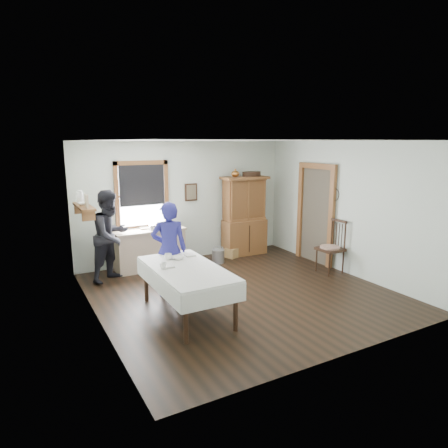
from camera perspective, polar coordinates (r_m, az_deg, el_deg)
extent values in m
cube|color=black|center=(7.34, 2.43, -9.70)|extent=(5.00, 5.00, 0.01)
cube|color=silver|center=(6.84, 2.63, 11.79)|extent=(5.00, 5.00, 0.01)
cube|color=silver|center=(9.16, -5.65, 3.27)|extent=(5.00, 0.01, 2.70)
cube|color=silver|center=(5.06, 17.46, -4.11)|extent=(5.00, 0.01, 2.70)
cube|color=silver|center=(6.08, -18.05, -1.55)|extent=(0.01, 5.00, 2.70)
cube|color=silver|center=(8.52, 17.05, 2.18)|extent=(0.01, 5.00, 2.70)
cube|color=white|center=(8.78, -11.65, 4.04)|extent=(1.00, 0.02, 1.30)
cube|color=brown|center=(8.69, -11.79, 8.57)|extent=(1.18, 0.06, 0.09)
cube|color=brown|center=(8.87, -11.42, -0.43)|extent=(1.18, 0.06, 0.09)
cube|color=brown|center=(8.61, -15.07, 3.73)|extent=(0.09, 0.06, 1.48)
cube|color=brown|center=(8.93, -8.26, 4.29)|extent=(0.09, 0.06, 1.48)
cube|color=black|center=(8.71, -11.62, 5.42)|extent=(0.98, 0.03, 0.87)
cube|color=#4B4335|center=(9.15, 13.01, 1.12)|extent=(0.03, 0.90, 2.10)
cube|color=brown|center=(8.77, 15.08, 0.55)|extent=(0.08, 0.12, 2.10)
cube|color=brown|center=(9.51, 10.84, 1.60)|extent=(0.08, 0.12, 2.10)
cube|color=brown|center=(9.00, 13.19, 8.06)|extent=(0.08, 1.14, 0.12)
cube|color=brown|center=(7.52, -19.39, 2.37)|extent=(0.24, 1.00, 0.04)
cube|color=brown|center=(7.14, -18.78, 1.13)|extent=(0.22, 0.03, 0.18)
cube|color=brown|center=(7.92, -19.83, 2.05)|extent=(0.22, 0.03, 0.18)
cube|color=tan|center=(7.20, -19.05, 3.06)|extent=(0.03, 0.22, 0.24)
cylinder|color=white|center=(7.84, -19.89, 3.65)|extent=(0.12, 0.12, 0.22)
cube|color=#311B11|center=(9.16, -4.71, 4.55)|extent=(0.30, 0.04, 0.40)
torus|color=black|center=(8.64, 15.54, 4.88)|extent=(0.01, 0.27, 0.27)
cube|color=tan|center=(8.70, -10.58, -3.51)|extent=(1.52, 0.62, 0.86)
cube|color=brown|center=(9.57, 2.94, 1.17)|extent=(1.12, 0.56, 1.88)
cube|color=silver|center=(6.35, -5.32, -9.54)|extent=(1.02, 1.94, 0.77)
cube|color=#311B11|center=(8.53, 14.95, -3.13)|extent=(0.53, 0.53, 1.12)
cube|color=#A0A4A9|center=(9.02, -0.85, -4.60)|extent=(0.32, 0.32, 0.30)
cube|color=tan|center=(9.48, 1.33, -4.05)|extent=(0.45, 0.38, 0.22)
imported|color=navy|center=(7.03, -7.82, -4.12)|extent=(0.66, 0.55, 1.56)
imported|color=black|center=(8.05, -15.82, -2.08)|extent=(1.02, 0.96, 1.65)
imported|color=white|center=(6.65, -7.97, -4.64)|extent=(0.14, 0.14, 0.10)
imported|color=white|center=(6.19, -8.70, -5.91)|extent=(0.13, 0.13, 0.10)
imported|color=white|center=(6.66, -6.56, -4.81)|extent=(0.27, 0.27, 0.05)
imported|color=brown|center=(8.66, -11.96, -0.63)|extent=(0.17, 0.22, 0.02)
imported|color=white|center=(8.67, -9.08, -0.38)|extent=(0.21, 0.21, 0.06)
imported|color=white|center=(7.56, -19.47, 2.77)|extent=(0.22, 0.22, 0.05)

